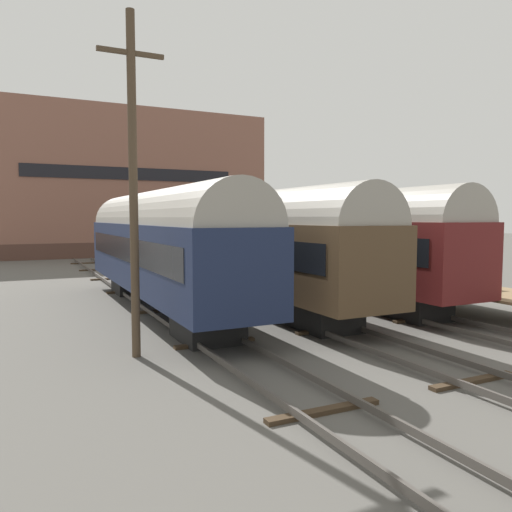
{
  "coord_description": "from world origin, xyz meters",
  "views": [
    {
      "loc": [
        -9.67,
        -17.14,
        3.92
      ],
      "look_at": [
        0.0,
        2.79,
        2.2
      ],
      "focal_mm": 35.0,
      "sensor_mm": 36.0,
      "label": 1
    }
  ],
  "objects_px": {
    "train_car_navy": "(160,243)",
    "train_car_brown": "(257,241)",
    "bench": "(476,278)",
    "utility_pole": "(133,181)",
    "person_worker": "(238,301)",
    "train_car_maroon": "(339,239)"
  },
  "relations": [
    {
      "from": "train_car_brown",
      "to": "train_car_navy",
      "type": "bearing_deg",
      "value": 172.6
    },
    {
      "from": "train_car_navy",
      "to": "bench",
      "type": "xyz_separation_m",
      "value": [
        11.16,
        -6.37,
        -1.36
      ]
    },
    {
      "from": "utility_pole",
      "to": "person_worker",
      "type": "bearing_deg",
      "value": 25.99
    },
    {
      "from": "person_worker",
      "to": "utility_pole",
      "type": "relative_size",
      "value": 0.18
    },
    {
      "from": "bench",
      "to": "utility_pole",
      "type": "relative_size",
      "value": 0.15
    },
    {
      "from": "train_car_brown",
      "to": "bench",
      "type": "distance_m",
      "value": 9.17
    },
    {
      "from": "train_car_navy",
      "to": "bench",
      "type": "bearing_deg",
      "value": -29.71
    },
    {
      "from": "train_car_brown",
      "to": "bench",
      "type": "xyz_separation_m",
      "value": [
        6.95,
        -5.82,
        -1.37
      ]
    },
    {
      "from": "train_car_maroon",
      "to": "train_car_navy",
      "type": "height_order",
      "value": "train_car_maroon"
    },
    {
      "from": "bench",
      "to": "utility_pole",
      "type": "height_order",
      "value": "utility_pole"
    },
    {
      "from": "train_car_navy",
      "to": "train_car_brown",
      "type": "bearing_deg",
      "value": -7.4
    },
    {
      "from": "train_car_brown",
      "to": "train_car_maroon",
      "type": "bearing_deg",
      "value": -3.33
    },
    {
      "from": "utility_pole",
      "to": "train_car_brown",
      "type": "bearing_deg",
      "value": 41.62
    },
    {
      "from": "person_worker",
      "to": "utility_pole",
      "type": "height_order",
      "value": "utility_pole"
    },
    {
      "from": "train_car_brown",
      "to": "person_worker",
      "type": "height_order",
      "value": "train_car_brown"
    },
    {
      "from": "bench",
      "to": "person_worker",
      "type": "relative_size",
      "value": 0.84
    },
    {
      "from": "bench",
      "to": "person_worker",
      "type": "bearing_deg",
      "value": 169.18
    },
    {
      "from": "train_car_navy",
      "to": "utility_pole",
      "type": "distance_m",
      "value": 7.23
    },
    {
      "from": "train_car_maroon",
      "to": "train_car_navy",
      "type": "bearing_deg",
      "value": 174.63
    },
    {
      "from": "train_car_navy",
      "to": "train_car_maroon",
      "type": "bearing_deg",
      "value": -5.37
    },
    {
      "from": "train_car_brown",
      "to": "utility_pole",
      "type": "relative_size",
      "value": 1.74
    },
    {
      "from": "train_car_maroon",
      "to": "train_car_brown",
      "type": "bearing_deg",
      "value": 176.67
    }
  ]
}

